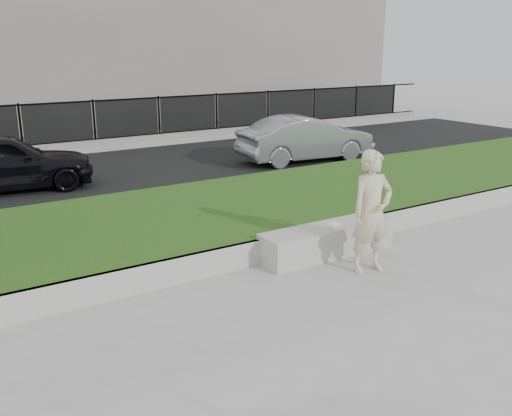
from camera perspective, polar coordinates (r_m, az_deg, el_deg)
ground at (r=7.77m, az=0.42°, el=-9.00°), size 90.00×90.00×0.00m
grass_bank at (r=10.17m, az=-8.88°, el=-1.81°), size 34.00×4.00×0.40m
grass_kerb at (r=8.51m, az=-3.43°, el=-5.26°), size 34.00×0.08×0.40m
street at (r=15.25m, az=-17.38°, el=2.98°), size 34.00×7.00×0.04m
far_pavement at (r=19.54m, az=-21.05°, el=5.53°), size 34.00×3.00×0.12m
iron_fence at (r=18.50m, az=-20.53°, el=6.56°), size 32.00×0.30×1.50m
stone_bench at (r=9.28m, az=7.12°, el=-3.23°), size 2.36×0.59×0.48m
man at (r=8.54m, az=11.49°, el=-0.39°), size 0.73×0.53×1.84m
book at (r=9.27m, az=7.78°, el=-1.62°), size 0.26×0.22×0.03m
car_dark at (r=14.17m, az=-24.02°, el=4.21°), size 4.12×2.11×1.34m
car_silver at (r=16.44m, az=5.01°, el=6.93°), size 4.03×1.79×1.29m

